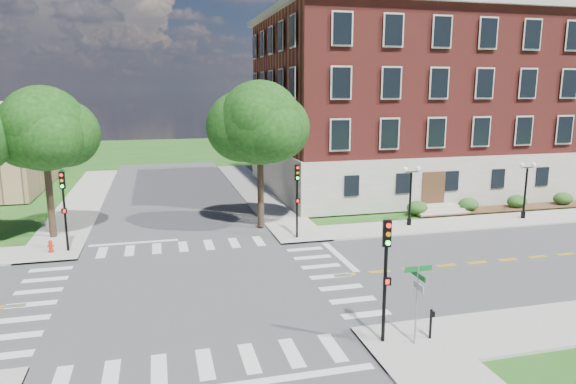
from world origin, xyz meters
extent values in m
plane|color=#275016|center=(0.00, 0.00, 0.00)|extent=(160.00, 160.00, 0.00)
cube|color=#3D3D3F|center=(0.00, 0.00, 0.01)|extent=(90.00, 12.00, 0.01)
cube|color=#3D3D3F|center=(0.00, 0.00, 0.01)|extent=(12.00, 90.00, 0.01)
cube|color=#9E9B93|center=(23.00, 7.75, 0.06)|extent=(34.00, 3.50, 0.12)
cube|color=#9E9B93|center=(7.75, 23.00, 0.06)|extent=(3.50, 34.00, 0.12)
cube|color=#9E9B93|center=(-7.75, 23.00, 0.06)|extent=(3.50, 34.00, 0.12)
cube|color=silver|center=(8.80, 3.00, 0.00)|extent=(0.40, 5.50, 0.00)
cube|color=#A29B8F|center=(24.00, 22.00, 2.22)|extent=(30.00, 20.00, 4.20)
cube|color=maroon|center=(24.00, 22.00, 10.22)|extent=(29.55, 19.70, 11.80)
cube|color=#A29B8F|center=(24.00, 22.00, 16.37)|extent=(30.60, 20.60, 0.50)
cube|color=#472D19|center=(20.00, 11.96, 1.82)|extent=(2.00, 0.10, 2.80)
cylinder|color=black|center=(-8.17, 11.23, 2.32)|extent=(0.44, 0.44, 4.39)
sphere|color=black|center=(-8.17, 11.23, 7.22)|extent=(5.41, 5.41, 5.41)
cylinder|color=black|center=(5.58, 10.33, 2.34)|extent=(0.44, 0.44, 4.43)
sphere|color=black|center=(5.58, 10.33, 7.42)|extent=(5.74, 5.74, 5.74)
cylinder|color=black|center=(6.78, -7.37, 2.02)|extent=(0.14, 0.14, 3.80)
cube|color=black|center=(6.78, -7.37, 4.42)|extent=(0.37, 0.31, 1.00)
cylinder|color=red|center=(6.78, -7.50, 4.75)|extent=(0.19, 0.10, 0.18)
cylinder|color=orange|center=(6.78, -7.50, 4.42)|extent=(0.19, 0.10, 0.18)
cylinder|color=#19E533|center=(6.78, -7.50, 4.09)|extent=(0.19, 0.10, 0.18)
cube|color=black|center=(6.78, -7.55, 2.62)|extent=(0.32, 0.21, 0.30)
cylinder|color=black|center=(7.32, 7.07, 2.02)|extent=(0.14, 0.14, 3.80)
cube|color=black|center=(7.32, 7.07, 4.42)|extent=(0.37, 0.30, 1.00)
cylinder|color=red|center=(7.32, 6.94, 4.75)|extent=(0.19, 0.10, 0.18)
cylinder|color=orange|center=(7.32, 6.94, 4.42)|extent=(0.19, 0.10, 0.18)
cylinder|color=#19E533|center=(7.32, 6.94, 4.09)|extent=(0.19, 0.10, 0.18)
cube|color=black|center=(7.32, 6.89, 2.62)|extent=(0.32, 0.20, 0.30)
cylinder|color=black|center=(-6.77, 7.79, 2.02)|extent=(0.14, 0.14, 3.80)
cube|color=black|center=(-6.77, 7.79, 4.42)|extent=(0.37, 0.31, 1.00)
cylinder|color=red|center=(-6.77, 7.66, 4.75)|extent=(0.19, 0.11, 0.18)
cylinder|color=orange|center=(-6.77, 7.66, 4.42)|extent=(0.19, 0.11, 0.18)
cylinder|color=#19E533|center=(-6.77, 7.66, 4.09)|extent=(0.19, 0.11, 0.18)
cube|color=black|center=(-6.77, 7.61, 2.62)|extent=(0.32, 0.21, 0.30)
cylinder|color=black|center=(15.94, 8.11, 0.37)|extent=(0.32, 0.32, 0.50)
cylinder|color=black|center=(15.94, 8.11, 2.02)|extent=(0.16, 0.16, 3.80)
cube|color=black|center=(15.94, 8.11, 3.97)|extent=(1.00, 0.06, 0.06)
sphere|color=white|center=(15.44, 8.11, 4.17)|extent=(0.36, 0.36, 0.36)
sphere|color=white|center=(16.44, 8.11, 4.17)|extent=(0.36, 0.36, 0.36)
cylinder|color=black|center=(25.24, 7.82, 0.37)|extent=(0.32, 0.32, 0.50)
cylinder|color=black|center=(25.24, 7.82, 2.02)|extent=(0.16, 0.16, 3.80)
cube|color=black|center=(25.24, 7.82, 3.97)|extent=(1.00, 0.06, 0.06)
sphere|color=white|center=(24.74, 7.82, 4.17)|extent=(0.36, 0.36, 0.36)
sphere|color=white|center=(25.74, 7.82, 4.17)|extent=(0.36, 0.36, 0.36)
cylinder|color=gray|center=(7.87, -7.87, 1.67)|extent=(0.07, 0.07, 3.10)
cube|color=#0B5F20|center=(7.87, -7.87, 3.12)|extent=(1.10, 0.03, 0.20)
cube|color=#0B5F20|center=(7.87, -7.87, 2.87)|extent=(0.03, 1.10, 0.20)
cube|color=silver|center=(7.92, -7.87, 2.42)|extent=(0.03, 0.75, 0.25)
cylinder|color=black|center=(8.65, -7.63, 0.72)|extent=(0.10, 0.10, 1.20)
cube|color=black|center=(8.65, -7.75, 1.17)|extent=(0.14, 0.08, 0.22)
cylinder|color=red|center=(-7.70, 7.70, 0.17)|extent=(0.32, 0.32, 0.10)
cylinder|color=red|center=(-7.70, 7.70, 0.42)|extent=(0.22, 0.22, 0.60)
sphere|color=red|center=(-7.70, 7.70, 0.75)|extent=(0.24, 0.24, 0.24)
cylinder|color=red|center=(-7.70, 7.70, 0.50)|extent=(0.35, 0.12, 0.12)
cylinder|color=red|center=(-7.70, 7.70, 0.50)|extent=(0.12, 0.35, 0.12)
camera|label=1|loc=(-1.30, -24.14, 9.63)|focal=32.00mm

